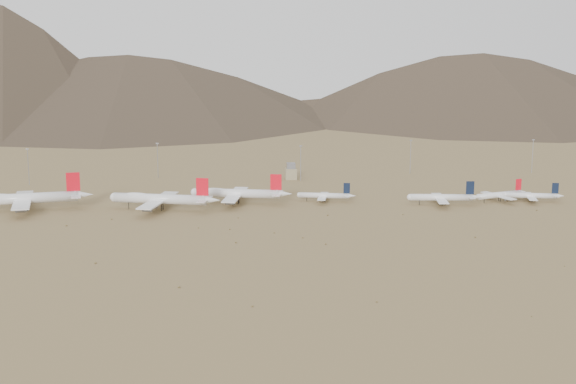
{
  "coord_description": "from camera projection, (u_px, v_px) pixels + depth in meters",
  "views": [
    {
      "loc": [
        -25.06,
        -449.84,
        101.93
      ],
      "look_at": [
        19.49,
        30.0,
        8.2
      ],
      "focal_mm": 50.0,
      "sensor_mm": 36.0,
      "label": 1
    }
  ],
  "objects": [
    {
      "name": "mast_east",
      "position": [
        411.0,
        155.0,
        602.27
      ],
      "size": [
        2.0,
        0.6,
        25.7
      ],
      "color": "gray",
      "rests_on": "ground"
    },
    {
      "name": "desert_scrub",
      "position": [
        196.0,
        249.0,
        389.8
      ],
      "size": [
        389.95,
        178.22,
        0.83
      ],
      "color": "brown",
      "rests_on": "ground"
    },
    {
      "name": "mast_far_east",
      "position": [
        533.0,
        154.0,
        606.2
      ],
      "size": [
        2.0,
        0.6,
        25.7
      ],
      "color": "gray",
      "rests_on": "ground"
    },
    {
      "name": "mast_far_west",
      "position": [
        28.0,
        165.0,
        557.09
      ],
      "size": [
        2.0,
        0.6,
        25.7
      ],
      "color": "gray",
      "rests_on": "ground"
    },
    {
      "name": "narrowbody_c",
      "position": [
        500.0,
        195.0,
        503.08
      ],
      "size": [
        38.06,
        28.48,
        13.16
      ],
      "rotation": [
        0.0,
        0.0,
        0.36
      ],
      "color": "white",
      "rests_on": "ground"
    },
    {
      "name": "widebody_east",
      "position": [
        237.0,
        193.0,
        495.64
      ],
      "size": [
        62.9,
        49.32,
        18.91
      ],
      "rotation": [
        0.0,
        0.0,
        -0.2
      ],
      "color": "white",
      "rests_on": "ground"
    },
    {
      "name": "ground",
      "position": [
        259.0,
        216.0,
        461.41
      ],
      "size": [
        3000.0,
        3000.0,
        0.0
      ],
      "primitive_type": "plane",
      "color": "#997B4F",
      "rests_on": "ground"
    },
    {
      "name": "narrowbody_d",
      "position": [
        533.0,
        196.0,
        501.44
      ],
      "size": [
        36.84,
        27.07,
        12.34
      ],
      "rotation": [
        0.0,
        0.0,
        -0.22
      ],
      "color": "white",
      "rests_on": "ground"
    },
    {
      "name": "control_tower",
      "position": [
        291.0,
        172.0,
        580.4
      ],
      "size": [
        8.0,
        8.0,
        12.0
      ],
      "color": "#978A66",
      "rests_on": "ground"
    },
    {
      "name": "mountain_ridge",
      "position": [
        227.0,
        7.0,
        1312.43
      ],
      "size": [
        4400.0,
        1000.0,
        300.0
      ],
      "color": "brown",
      "rests_on": "ground"
    },
    {
      "name": "widebody_west",
      "position": [
        25.0,
        198.0,
        475.26
      ],
      "size": [
        72.89,
        56.9,
        21.81
      ],
      "rotation": [
        0.0,
        0.0,
        0.17
      ],
      "color": "white",
      "rests_on": "ground"
    },
    {
      "name": "narrowbody_a",
      "position": [
        325.0,
        196.0,
        501.65
      ],
      "size": [
        36.67,
        26.94,
        12.28
      ],
      "rotation": [
        0.0,
        0.0,
        -0.22
      ],
      "color": "white",
      "rests_on": "ground"
    },
    {
      "name": "mast_west",
      "position": [
        158.0,
        158.0,
        585.74
      ],
      "size": [
        2.0,
        0.6,
        25.7
      ],
      "color": "gray",
      "rests_on": "ground"
    },
    {
      "name": "mast_centre",
      "position": [
        301.0,
        161.0,
        572.26
      ],
      "size": [
        2.0,
        0.6,
        25.7
      ],
      "color": "gray",
      "rests_on": "ground"
    },
    {
      "name": "narrowbody_b",
      "position": [
        443.0,
        197.0,
        491.34
      ],
      "size": [
        45.47,
        32.96,
        15.04
      ],
      "rotation": [
        0.0,
        0.0,
        -0.12
      ],
      "color": "white",
      "rests_on": "ground"
    },
    {
      "name": "widebody_centre",
      "position": [
        161.0,
        199.0,
        476.5
      ],
      "size": [
        66.66,
        52.65,
        20.26
      ],
      "rotation": [
        0.0,
        0.0,
        -0.26
      ],
      "color": "white",
      "rests_on": "ground"
    }
  ]
}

